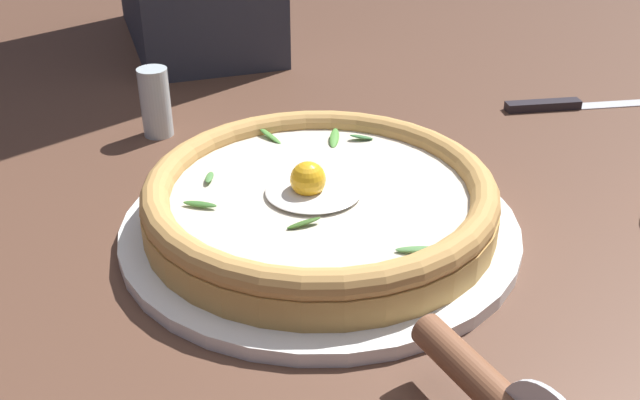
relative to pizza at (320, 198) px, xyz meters
The scene contains 6 objects.
ground_plane 0.06m from the pizza, 132.52° to the right, with size 2.40×2.40×0.03m, color brown.
pizza_plate 0.03m from the pizza, 26.40° to the left, with size 0.33×0.33×0.01m, color white.
pizza is the anchor object (origin of this frame).
pizza_cutter 0.24m from the pizza, 73.01° to the right, with size 0.07×0.14×0.07m.
table_knife 0.41m from the pizza, 36.34° to the left, with size 0.24×0.03×0.01m.
pepper_shaker 0.27m from the pizza, 124.76° to the left, with size 0.03×0.03×0.07m, color silver.
Camera 1 is at (-0.03, -0.50, 0.33)m, focal length 41.27 mm.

